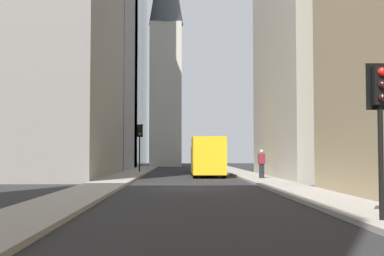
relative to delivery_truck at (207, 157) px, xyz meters
name	(u,v)px	position (x,y,z in m)	size (l,w,h in m)	color
ground_plane	(193,188)	(-12.26, 1.40, -1.46)	(135.00, 135.00, 0.00)	#262628
sidewalk_right	(100,187)	(-12.26, 5.90, -1.39)	(90.00, 2.20, 0.14)	gray
sidewalk_left	(285,186)	(-12.26, -3.10, -1.39)	(90.00, 2.20, 0.14)	gray
building_right_midfar	(42,16)	(-0.34, 11.99, 10.21)	(17.20, 10.50, 23.32)	gray
building_right_far	(84,45)	(16.16, 11.99, 11.65)	(14.67, 10.50, 26.19)	gray
church_spire	(166,35)	(32.25, 3.83, 16.41)	(4.69, 4.69, 34.12)	beige
delivery_truck	(207,157)	(0.00, 0.00, 0.00)	(6.46, 2.25, 2.84)	yellow
sedan_red	(201,165)	(10.24, 0.00, -0.80)	(4.30, 1.78, 1.42)	maroon
traffic_light_foreground	(380,104)	(-25.63, -2.55, 1.35)	(0.43, 0.52, 3.64)	black
traffic_light_midblock	(140,137)	(7.42, 5.48, 1.70)	(0.43, 0.52, 4.10)	black
pedestrian	(262,162)	(-5.08, -3.13, -0.34)	(0.26, 0.44, 1.80)	black
discarded_bottle	(253,178)	(-6.77, -2.36, -1.21)	(0.07, 0.07, 0.27)	#999EA3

